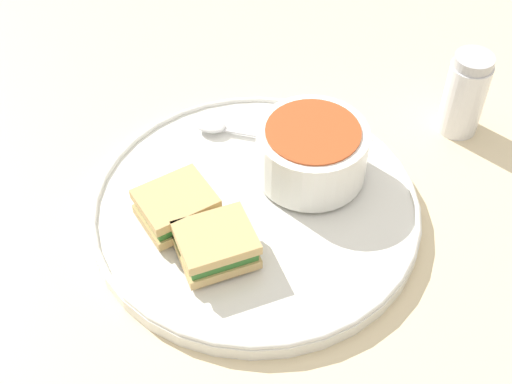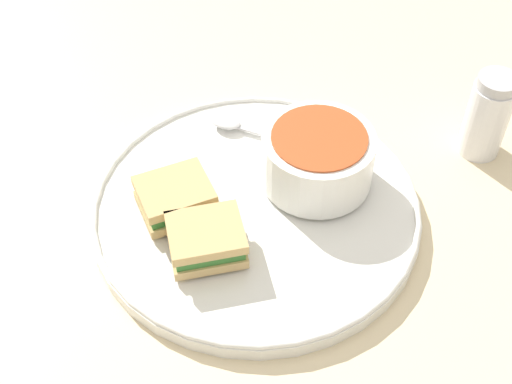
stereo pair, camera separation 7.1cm
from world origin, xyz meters
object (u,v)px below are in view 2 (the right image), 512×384
(spoon, at_px, (235,124))
(salt_shaker, at_px, (487,116))
(soup_bowl, at_px, (318,158))
(sandwich_half_near, at_px, (175,198))
(sandwich_half_far, at_px, (206,240))

(spoon, distance_m, salt_shaker, 0.27)
(soup_bowl, distance_m, sandwich_half_near, 0.15)
(spoon, relative_size, sandwich_half_far, 1.27)
(sandwich_half_near, relative_size, sandwich_half_far, 0.88)
(sandwich_half_near, distance_m, sandwich_half_far, 0.06)
(spoon, xyz_separation_m, sandwich_half_near, (-0.10, -0.09, 0.01))
(salt_shaker, bearing_deg, soup_bowl, 175.33)
(salt_shaker, bearing_deg, sandwich_half_near, 174.14)
(spoon, distance_m, sandwich_half_far, 0.18)
(spoon, distance_m, sandwich_half_near, 0.13)
(sandwich_half_near, height_order, sandwich_half_far, same)
(soup_bowl, relative_size, salt_shaker, 1.13)
(soup_bowl, relative_size, spoon, 1.13)
(spoon, height_order, sandwich_half_far, sandwich_half_far)
(soup_bowl, bearing_deg, sandwich_half_near, 172.56)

